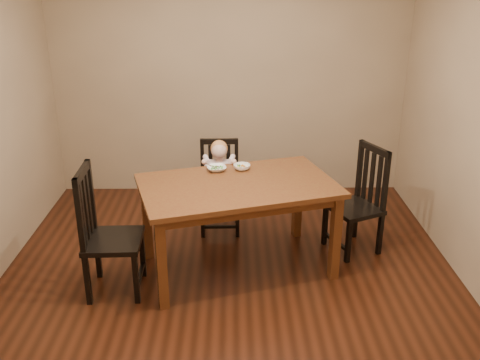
{
  "coord_description": "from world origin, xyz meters",
  "views": [
    {
      "loc": [
        0.04,
        -4.02,
        2.53
      ],
      "look_at": [
        0.09,
        0.25,
        0.81
      ],
      "focal_mm": 40.0,
      "sensor_mm": 36.0,
      "label": 1
    }
  ],
  "objects_px": {
    "chair_right": "(359,202)",
    "toddler": "(220,178)",
    "bowl_veg": "(242,167)",
    "dining_table": "(238,194)",
    "chair_left": "(106,234)",
    "bowl_peas": "(217,168)",
    "chair_child": "(220,188)"
  },
  "relations": [
    {
      "from": "chair_left",
      "to": "dining_table",
      "type": "bearing_deg",
      "value": 106.1
    },
    {
      "from": "chair_right",
      "to": "bowl_peas",
      "type": "distance_m",
      "value": 1.36
    },
    {
      "from": "bowl_veg",
      "to": "chair_left",
      "type": "bearing_deg",
      "value": -148.71
    },
    {
      "from": "chair_right",
      "to": "toddler",
      "type": "height_order",
      "value": "chair_right"
    },
    {
      "from": "chair_right",
      "to": "dining_table",
      "type": "bearing_deg",
      "value": 82.07
    },
    {
      "from": "chair_left",
      "to": "chair_right",
      "type": "distance_m",
      "value": 2.3
    },
    {
      "from": "chair_right",
      "to": "bowl_peas",
      "type": "height_order",
      "value": "chair_right"
    },
    {
      "from": "dining_table",
      "to": "chair_right",
      "type": "height_order",
      "value": "chair_right"
    },
    {
      "from": "chair_right",
      "to": "toddler",
      "type": "xyz_separation_m",
      "value": [
        -1.31,
        0.4,
        0.09
      ]
    },
    {
      "from": "toddler",
      "to": "bowl_peas",
      "type": "xyz_separation_m",
      "value": [
        -0.01,
        -0.44,
        0.26
      ]
    },
    {
      "from": "bowl_peas",
      "to": "chair_right",
      "type": "bearing_deg",
      "value": 1.58
    },
    {
      "from": "toddler",
      "to": "bowl_veg",
      "type": "distance_m",
      "value": 0.54
    },
    {
      "from": "chair_child",
      "to": "toddler",
      "type": "bearing_deg",
      "value": 90.0
    },
    {
      "from": "toddler",
      "to": "bowl_veg",
      "type": "xyz_separation_m",
      "value": [
        0.21,
        -0.41,
        0.27
      ]
    },
    {
      "from": "chair_right",
      "to": "bowl_veg",
      "type": "distance_m",
      "value": 1.15
    },
    {
      "from": "dining_table",
      "to": "bowl_peas",
      "type": "relative_size",
      "value": 10.66
    },
    {
      "from": "chair_right",
      "to": "bowl_veg",
      "type": "xyz_separation_m",
      "value": [
        -1.09,
        -0.01,
        0.35
      ]
    },
    {
      "from": "chair_child",
      "to": "chair_right",
      "type": "xyz_separation_m",
      "value": [
        1.31,
        -0.45,
        0.04
      ]
    },
    {
      "from": "dining_table",
      "to": "chair_left",
      "type": "height_order",
      "value": "chair_left"
    },
    {
      "from": "toddler",
      "to": "bowl_peas",
      "type": "distance_m",
      "value": 0.51
    },
    {
      "from": "chair_left",
      "to": "bowl_peas",
      "type": "distance_m",
      "value": 1.13
    },
    {
      "from": "chair_child",
      "to": "toddler",
      "type": "height_order",
      "value": "chair_child"
    },
    {
      "from": "chair_child",
      "to": "bowl_veg",
      "type": "height_order",
      "value": "chair_child"
    },
    {
      "from": "bowl_veg",
      "to": "chair_right",
      "type": "bearing_deg",
      "value": 0.55
    },
    {
      "from": "toddler",
      "to": "bowl_veg",
      "type": "height_order",
      "value": "bowl_veg"
    },
    {
      "from": "chair_right",
      "to": "toddler",
      "type": "distance_m",
      "value": 1.37
    },
    {
      "from": "chair_child",
      "to": "bowl_peas",
      "type": "xyz_separation_m",
      "value": [
        -0.01,
        -0.49,
        0.39
      ]
    },
    {
      "from": "toddler",
      "to": "dining_table",
      "type": "bearing_deg",
      "value": 102.16
    },
    {
      "from": "toddler",
      "to": "bowl_veg",
      "type": "relative_size",
      "value": 3.29
    },
    {
      "from": "chair_left",
      "to": "chair_right",
      "type": "relative_size",
      "value": 1.07
    },
    {
      "from": "bowl_peas",
      "to": "bowl_veg",
      "type": "bearing_deg",
      "value": 6.49
    },
    {
      "from": "dining_table",
      "to": "toddler",
      "type": "xyz_separation_m",
      "value": [
        -0.17,
        0.74,
        -0.15
      ]
    }
  ]
}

